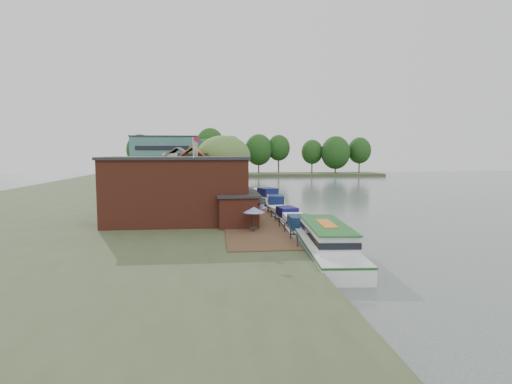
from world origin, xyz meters
name	(u,v)px	position (x,y,z in m)	size (l,w,h in m)	color
ground	(317,227)	(0.00, 0.00, 0.00)	(260.00, 260.00, 0.00)	#4B5753
land_bank	(123,194)	(-30.00, 35.00, 0.50)	(50.00, 140.00, 1.00)	#384728
quay_deck	(243,207)	(-8.00, 10.00, 1.05)	(6.00, 50.00, 0.10)	#47301E
quay_rail	(262,204)	(-5.30, 10.50, 1.50)	(0.20, 49.00, 1.00)	black
pub	(196,189)	(-14.00, -1.00, 4.65)	(20.00, 11.00, 7.30)	maroon
hotel_block	(179,158)	(-22.00, 70.00, 7.15)	(25.40, 12.40, 12.30)	#38666B
cottage_a	(194,176)	(-15.00, 14.00, 5.25)	(8.60, 7.60, 8.50)	black
cottage_b	(179,173)	(-18.00, 24.00, 5.25)	(9.60, 8.60, 8.50)	beige
cottage_c	(204,170)	(-14.00, 33.00, 5.25)	(7.60, 7.60, 8.50)	black
willow	(224,168)	(-10.50, 19.00, 6.21)	(8.60, 8.60, 10.43)	#476B2D
umbrella_0	(254,219)	(-8.19, -7.26, 2.29)	(2.12, 2.12, 2.38)	navy
umbrella_1	(256,214)	(-7.60, -3.97, 2.29)	(2.25, 2.25, 2.38)	navy
umbrella_2	(256,210)	(-7.36, -1.09, 2.29)	(2.04, 2.04, 2.38)	#1B1F96
umbrella_3	(252,206)	(-7.46, 2.33, 2.29)	(2.28, 2.28, 2.38)	navy
umbrella_4	(246,203)	(-7.96, 5.54, 2.29)	(2.00, 2.00, 2.38)	navy
umbrella_5	(247,200)	(-7.59, 8.22, 2.29)	(2.17, 2.17, 2.38)	navy
cruiser_0	(296,224)	(-3.35, -4.10, 1.16)	(3.10, 9.60, 2.32)	white
cruiser_1	(282,214)	(-3.61, 3.25, 1.09)	(2.95, 9.15, 2.19)	white
cruiser_2	(275,202)	(-2.79, 14.40, 1.21)	(3.21, 9.94, 2.41)	silver
cruiser_3	(262,195)	(-3.66, 23.90, 1.34)	(3.52, 10.88, 2.68)	white
tour_boat	(328,242)	(-2.84, -14.27, 1.48)	(3.82, 13.55, 2.96)	silver
swan	(305,253)	(-4.30, -12.61, 0.22)	(0.44, 0.44, 0.44)	white
bank_tree_0	(206,163)	(-13.84, 43.20, 6.35)	(7.33, 7.33, 10.70)	#143811
bank_tree_1	(210,156)	(-12.98, 50.78, 7.76)	(6.53, 6.53, 13.53)	#143811
bank_tree_2	(200,162)	(-15.76, 58.75, 6.35)	(6.50, 6.50, 10.71)	#143811
bank_tree_3	(218,158)	(-11.01, 78.67, 7.13)	(6.49, 6.49, 12.27)	#143811
bank_tree_4	(199,158)	(-17.13, 87.74, 6.97)	(7.61, 7.61, 11.94)	#143811
bank_tree_5	(196,157)	(-18.28, 94.50, 7.12)	(6.92, 6.92, 12.23)	#143811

